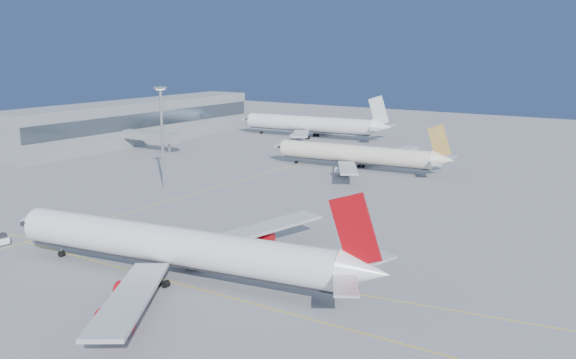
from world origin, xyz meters
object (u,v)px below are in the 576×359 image
object	(u,v)px
pushback_tug	(1,239)
light_mast	(162,129)
airliner_etihad	(358,154)
airliner_third	(312,124)
airliner_virgin	(179,248)

from	to	relation	value
pushback_tug	light_mast	size ratio (longest dim) A/B	0.15
airliner_etihad	airliner_third	world-z (taller)	airliner_third
pushback_tug	light_mast	xyz separation A→B (m)	(-7.78, 49.67, 13.98)
airliner_virgin	airliner_etihad	bearing A→B (deg)	92.51
airliner_etihad	light_mast	xyz separation A→B (m)	(-29.18, -48.47, 10.47)
airliner_virgin	light_mast	distance (m)	65.49
airliner_virgin	airliner_third	xyz separation A→B (m)	(-61.91, 141.44, 0.28)
pushback_tug	light_mast	bearing A→B (deg)	109.34
airliner_virgin	airliner_third	world-z (taller)	airliner_third
airliner_third	pushback_tug	size ratio (longest dim) A/B	16.57
airliner_third	light_mast	xyz separation A→B (m)	(15.19, -96.64, 9.68)
airliner_etihad	light_mast	size ratio (longest dim) A/B	2.22
light_mast	airliner_virgin	bearing A→B (deg)	-43.80
airliner_etihad	pushback_tug	world-z (taller)	airliner_etihad
airliner_etihad	airliner_third	distance (m)	65.50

